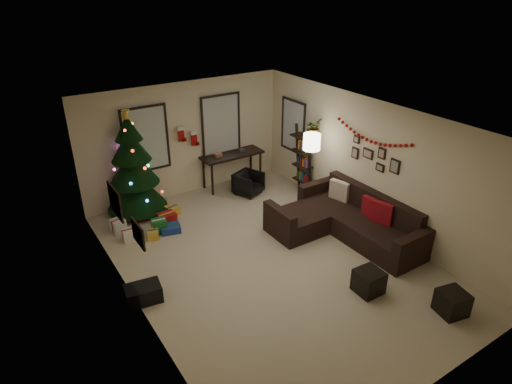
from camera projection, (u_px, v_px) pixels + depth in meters
floor at (269, 260)px, 8.35m from camera, size 7.00×7.00×0.00m
ceiling at (271, 121)px, 7.15m from camera, size 7.00×7.00×0.00m
wall_back at (185, 139)px, 10.38m from camera, size 5.00×0.00×5.00m
wall_front at (442, 310)px, 5.13m from camera, size 5.00×0.00×5.00m
wall_left at (131, 238)px, 6.53m from camera, size 0.00×7.00×7.00m
wall_right at (371, 165)px, 8.98m from camera, size 0.00×7.00×7.00m
window_back_left at (146, 139)px, 9.80m from camera, size 1.05×0.06×1.50m
window_back_right at (221, 125)px, 10.73m from camera, size 1.05×0.06×1.50m
window_right_wall at (294, 126)px, 10.81m from camera, size 0.06×0.90×1.30m
christmas_tree at (133, 171)px, 9.59m from camera, size 1.31×1.31×2.44m
presents at (153, 225)px, 9.28m from camera, size 1.50×1.01×0.30m
sofa at (345, 221)px, 9.06m from camera, size 1.98×2.87×0.89m
pillow_red_a at (381, 213)px, 8.66m from camera, size 0.25×0.47×0.46m
pillow_red_b at (371, 208)px, 8.86m from camera, size 0.13×0.41×0.41m
pillow_cream at (339, 191)px, 9.56m from camera, size 0.23×0.46×0.45m
ottoman_near at (369, 281)px, 7.44m from camera, size 0.44×0.44×0.41m
ottoman_far at (452, 303)px, 6.97m from camera, size 0.50×0.50×0.39m
desk at (232, 157)px, 10.98m from camera, size 1.57×0.56×0.85m
desk_chair at (248, 183)px, 10.73m from camera, size 0.70×0.68×0.56m
bookshelf at (303, 161)px, 10.55m from camera, size 0.30×0.51×1.71m
potted_plant at (314, 125)px, 9.87m from camera, size 0.58×0.55×0.50m
floor_lamp at (311, 147)px, 9.58m from camera, size 0.37×0.37×1.77m
art_map at (115, 202)px, 6.92m from camera, size 0.04×0.60×0.50m
art_abstract at (138, 234)px, 6.19m from camera, size 0.04×0.45×0.35m
gallery at (374, 157)px, 8.81m from camera, size 0.03×1.25×0.54m
garland at (372, 136)px, 8.70m from camera, size 0.08×1.90×0.30m
stocking_left at (181, 134)px, 10.11m from camera, size 0.20×0.05×0.36m
stocking_right at (194, 138)px, 10.37m from camera, size 0.20×0.05×0.36m
storage_bin at (143, 293)px, 7.25m from camera, size 0.63×0.47×0.29m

